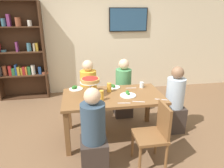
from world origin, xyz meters
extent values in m
plane|color=brown|center=(0.00, 0.00, 0.00)|extent=(12.00, 12.00, 0.00)
cube|color=beige|center=(0.00, 2.20, 1.40)|extent=(8.00, 0.12, 2.80)
cube|color=brown|center=(0.00, 0.00, 0.72)|extent=(1.56, 0.85, 0.04)
cube|color=brown|center=(-0.72, -0.36, 0.35)|extent=(0.07, 0.07, 0.70)
cube|color=brown|center=(0.72, -0.36, 0.35)|extent=(0.07, 0.07, 0.70)
cube|color=brown|center=(-0.72, 0.36, 0.35)|extent=(0.07, 0.07, 0.70)
cube|color=brown|center=(0.72, 0.36, 0.35)|extent=(0.07, 0.07, 0.70)
cube|color=#422819|center=(-1.27, 1.98, 1.10)|extent=(0.03, 0.30, 2.20)
cube|color=#422819|center=(-1.81, 2.12, 1.10)|extent=(1.10, 0.02, 2.20)
cube|color=#422819|center=(-1.81, 1.98, 0.01)|extent=(1.04, 0.28, 0.02)
cube|color=#422819|center=(-1.81, 1.98, 0.56)|extent=(1.04, 0.28, 0.02)
cube|color=#422819|center=(-1.81, 1.98, 1.11)|extent=(1.04, 0.28, 0.02)
cube|color=#422819|center=(-1.81, 1.98, 1.66)|extent=(1.04, 0.28, 0.02)
cube|color=#422819|center=(-1.81, 1.98, 2.20)|extent=(1.04, 0.28, 0.02)
cube|color=#3D3838|center=(-2.28, 1.98, 0.68)|extent=(0.05, 0.13, 0.21)
cylinder|color=brown|center=(-2.20, 1.98, 0.69)|extent=(0.10, 0.10, 0.23)
cube|color=maroon|center=(-2.07, 1.98, 0.69)|extent=(0.06, 0.11, 0.22)
cube|color=#2D6B38|center=(-2.00, 1.98, 0.66)|extent=(0.07, 0.12, 0.17)
cube|color=navy|center=(-1.94, 1.98, 0.70)|extent=(0.04, 0.13, 0.25)
cube|color=#B7932D|center=(-1.89, 1.98, 0.67)|extent=(0.05, 0.13, 0.20)
cube|color=#B7932D|center=(-1.83, 1.98, 0.66)|extent=(0.05, 0.10, 0.17)
cube|color=maroon|center=(-1.77, 1.98, 0.67)|extent=(0.06, 0.13, 0.19)
cube|color=orange|center=(-1.72, 1.98, 0.67)|extent=(0.04, 0.12, 0.18)
cube|color=#2D6B38|center=(-1.66, 1.98, 0.67)|extent=(0.06, 0.10, 0.19)
cylinder|color=silver|center=(-1.57, 1.98, 0.68)|extent=(0.10, 0.10, 0.22)
cube|color=navy|center=(-1.42, 1.98, 0.66)|extent=(0.06, 0.10, 0.17)
cylinder|color=brown|center=(-1.30, 1.98, 0.59)|extent=(0.15, 0.15, 0.04)
cylinder|color=#3D7084|center=(-2.14, 1.98, 1.15)|extent=(0.11, 0.11, 0.05)
cube|color=#7A3370|center=(-1.84, 1.98, 1.23)|extent=(0.04, 0.13, 0.21)
cylinder|color=#3D7084|center=(-1.59, 1.98, 1.22)|extent=(0.09, 0.09, 0.19)
cube|color=#B2A88E|center=(-1.48, 1.98, 1.21)|extent=(0.04, 0.13, 0.17)
cube|color=#B7932D|center=(-1.42, 1.98, 1.21)|extent=(0.06, 0.10, 0.18)
cylinder|color=#3D7084|center=(-2.04, 1.98, 1.76)|extent=(0.10, 0.10, 0.16)
cube|color=#7A3370|center=(-1.93, 1.98, 1.80)|extent=(0.06, 0.13, 0.25)
cylinder|color=brown|center=(-1.75, 1.98, 1.77)|extent=(0.12, 0.12, 0.18)
cylinder|color=silver|center=(-1.51, 1.98, 1.74)|extent=(0.09, 0.09, 0.13)
cube|color=black|center=(0.75, 2.11, 1.79)|extent=(0.94, 0.05, 0.55)
cube|color=navy|center=(0.75, 2.08, 1.79)|extent=(0.90, 0.01, 0.51)
cube|color=#382D28|center=(-0.37, -0.71, 0.23)|extent=(0.34, 0.34, 0.45)
cylinder|color=#33475B|center=(-0.37, -0.71, 0.70)|extent=(0.30, 0.30, 0.50)
sphere|color=beige|center=(-0.37, -0.71, 1.05)|extent=(0.20, 0.20, 0.20)
cube|color=#382D28|center=(-0.34, 0.71, 0.23)|extent=(0.34, 0.34, 0.45)
cylinder|color=gold|center=(-0.34, 0.71, 0.70)|extent=(0.30, 0.30, 0.50)
sphere|color=beige|center=(-0.34, 0.71, 1.05)|extent=(0.20, 0.20, 0.20)
cube|color=#382D28|center=(0.32, 0.70, 0.23)|extent=(0.34, 0.34, 0.45)
cylinder|color=#4C935B|center=(0.32, 0.70, 0.70)|extent=(0.30, 0.30, 0.50)
sphere|color=beige|center=(0.32, 0.70, 1.05)|extent=(0.20, 0.20, 0.20)
cube|color=#382D28|center=(1.06, 0.02, 0.23)|extent=(0.34, 0.34, 0.45)
cylinder|color=silver|center=(1.06, 0.02, 0.70)|extent=(0.30, 0.30, 0.50)
sphere|color=#846047|center=(1.06, 0.02, 1.05)|extent=(0.20, 0.20, 0.20)
cube|color=brown|center=(0.36, -0.73, 0.43)|extent=(0.40, 0.40, 0.04)
cube|color=brown|center=(0.54, -0.73, 0.66)|extent=(0.04, 0.36, 0.42)
cylinder|color=brown|center=(0.18, -0.90, 0.21)|extent=(0.04, 0.04, 0.41)
cylinder|color=brown|center=(0.18, -0.55, 0.21)|extent=(0.04, 0.04, 0.41)
cylinder|color=brown|center=(0.53, -0.90, 0.21)|extent=(0.04, 0.04, 0.41)
cylinder|color=brown|center=(0.53, -0.55, 0.21)|extent=(0.04, 0.04, 0.41)
cylinder|color=silver|center=(-0.34, 0.05, 0.75)|extent=(0.15, 0.15, 0.01)
cylinder|color=silver|center=(-0.34, 0.05, 0.85)|extent=(0.03, 0.03, 0.20)
cylinder|color=silver|center=(-0.34, 0.05, 0.96)|extent=(0.31, 0.31, 0.01)
cylinder|color=tan|center=(-0.34, 0.05, 0.99)|extent=(0.28, 0.28, 0.05)
cylinder|color=maroon|center=(-0.34, 0.05, 1.02)|extent=(0.25, 0.25, 0.00)
cylinder|color=white|center=(0.22, -0.06, 0.75)|extent=(0.25, 0.25, 0.01)
sphere|color=#2D7028|center=(0.23, -0.06, 0.78)|extent=(0.04, 0.04, 0.04)
sphere|color=#2D7028|center=(0.22, -0.02, 0.78)|extent=(0.06, 0.06, 0.06)
sphere|color=#2D7028|center=(0.22, -0.02, 0.78)|extent=(0.04, 0.04, 0.04)
cylinder|color=white|center=(-0.57, 0.35, 0.75)|extent=(0.23, 0.23, 0.01)
sphere|color=#2D7028|center=(-0.62, 0.34, 0.78)|extent=(0.05, 0.05, 0.05)
sphere|color=#2D7028|center=(-0.57, 0.36, 0.78)|extent=(0.05, 0.05, 0.05)
sphere|color=#2D7028|center=(-0.60, 0.36, 0.78)|extent=(0.06, 0.06, 0.06)
sphere|color=#2D7028|center=(-0.61, 0.34, 0.78)|extent=(0.06, 0.06, 0.06)
cylinder|color=white|center=(0.07, 0.32, 0.75)|extent=(0.20, 0.20, 0.01)
sphere|color=#2D7028|center=(0.03, 0.33, 0.78)|extent=(0.06, 0.06, 0.06)
sphere|color=#2D7028|center=(0.06, 0.30, 0.78)|extent=(0.05, 0.05, 0.05)
cylinder|color=gold|center=(-0.04, 0.15, 0.81)|extent=(0.07, 0.07, 0.15)
cylinder|color=gold|center=(-0.20, -0.16, 0.82)|extent=(0.07, 0.07, 0.15)
cylinder|color=gold|center=(-0.27, 0.27, 0.82)|extent=(0.08, 0.08, 0.17)
cylinder|color=white|center=(0.54, 0.25, 0.79)|extent=(0.07, 0.07, 0.10)
cube|color=silver|center=(-0.32, -0.29, 0.74)|extent=(0.18, 0.06, 0.00)
cube|color=silver|center=(0.10, -0.32, 0.74)|extent=(0.18, 0.04, 0.00)
cube|color=silver|center=(0.36, 0.25, 0.74)|extent=(0.18, 0.03, 0.00)
cube|color=silver|center=(0.32, -0.31, 0.74)|extent=(0.18, 0.07, 0.00)
cube|color=silver|center=(0.67, -0.29, 0.74)|extent=(0.17, 0.08, 0.00)
camera|label=1|loc=(-0.51, -2.86, 1.96)|focal=32.31mm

